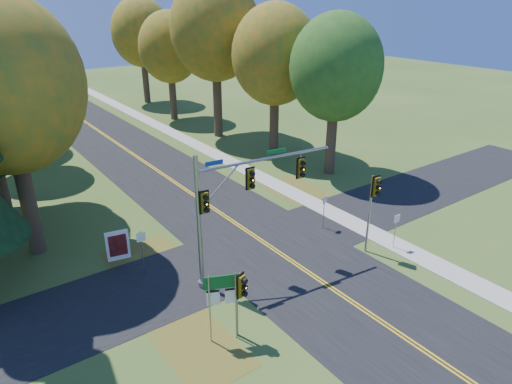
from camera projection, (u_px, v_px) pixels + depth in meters
ground at (290, 260)px, 25.58m from camera, size 160.00×160.00×0.00m
road_main at (290, 260)px, 25.58m from camera, size 8.00×160.00×0.02m
road_cross at (268, 245)px, 27.07m from camera, size 60.00×6.00×0.02m
centerline_left at (288, 260)px, 25.52m from camera, size 0.10×160.00×0.01m
centerline_right at (291, 259)px, 25.63m from camera, size 0.10×160.00×0.01m
sidewalk_east at (365, 229)px, 28.90m from camera, size 1.60×160.00×0.06m
leaf_patch_w_near at (152, 265)px, 25.07m from camera, size 4.00×6.00×0.00m
leaf_patch_e at (309, 196)px, 33.70m from camera, size 3.50×8.00×0.00m
leaf_patch_w_far at (198, 345)px, 19.32m from camera, size 3.00×5.00×0.00m
tree_w_a at (4, 86)px, 22.85m from camera, size 8.00×8.00×14.15m
tree_e_a at (336, 68)px, 34.96m from camera, size 7.20×7.20×12.73m
tree_e_b at (275, 55)px, 39.56m from camera, size 7.60×7.60×13.33m
tree_e_c at (215, 29)px, 44.32m from camera, size 8.80×8.80×15.79m
tree_e_d at (170, 48)px, 51.79m from camera, size 7.00×7.00×12.32m
tree_e_e at (142, 33)px, 60.04m from camera, size 7.80×7.80×13.74m
traffic_mast at (235, 198)px, 22.33m from camera, size 7.73×1.14×7.04m
east_signal_pole at (374, 195)px, 24.89m from camera, size 0.56×0.64×4.79m
ped_signal_pole at (240, 291)px, 18.88m from camera, size 0.49×0.59×3.23m
route_sign_cluster at (222, 294)px, 18.78m from camera, size 1.43×0.66×3.30m
info_kiosk at (118, 246)px, 25.33m from camera, size 1.28×0.40×1.76m
reg_sign_e_north at (324, 205)px, 28.50m from camera, size 0.43×0.16×2.31m
reg_sign_e_south at (396, 225)px, 26.21m from camera, size 0.43×0.07×2.23m
reg_sign_w at (142, 244)px, 23.80m from camera, size 0.47×0.10×2.47m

